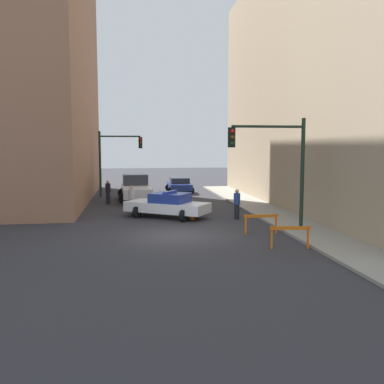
# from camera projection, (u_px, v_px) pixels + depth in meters

# --- Properties ---
(ground_plane) EXTENTS (120.00, 120.00, 0.00)m
(ground_plane) POSITION_uv_depth(u_px,v_px,m) (177.00, 236.00, 19.33)
(ground_plane) COLOR #2D2D33
(sidewalk_right) EXTENTS (2.40, 44.00, 0.12)m
(sidewalk_right) POSITION_uv_depth(u_px,v_px,m) (307.00, 230.00, 20.21)
(sidewalk_right) COLOR gray
(sidewalk_right) RESTS_ON ground_plane
(building_right) EXTENTS (12.00, 28.00, 16.61)m
(building_right) POSITION_uv_depth(u_px,v_px,m) (365.00, 81.00, 28.23)
(building_right) COLOR tan
(building_right) RESTS_ON ground_plane
(traffic_light_near) EXTENTS (3.64, 0.35, 5.20)m
(traffic_light_near) POSITION_uv_depth(u_px,v_px,m) (279.00, 157.00, 19.68)
(traffic_light_near) COLOR black
(traffic_light_near) RESTS_ON sidewalk_right
(traffic_light_far) EXTENTS (3.44, 0.35, 5.20)m
(traffic_light_far) POSITION_uv_depth(u_px,v_px,m) (114.00, 154.00, 33.92)
(traffic_light_far) COLOR black
(traffic_light_far) RESTS_ON ground_plane
(police_car) EXTENTS (4.94, 4.15, 1.52)m
(police_car) POSITION_uv_depth(u_px,v_px,m) (168.00, 205.00, 24.14)
(police_car) COLOR white
(police_car) RESTS_ON ground_plane
(white_truck) EXTENTS (2.78, 5.48, 1.90)m
(white_truck) POSITION_uv_depth(u_px,v_px,m) (136.00, 188.00, 31.74)
(white_truck) COLOR silver
(white_truck) RESTS_ON ground_plane
(parked_car_near) EXTENTS (2.30, 4.31, 1.31)m
(parked_car_near) POSITION_uv_depth(u_px,v_px,m) (179.00, 185.00, 37.24)
(parked_car_near) COLOR navy
(parked_car_near) RESTS_ON ground_plane
(pedestrian_crossing) EXTENTS (0.37, 0.37, 1.66)m
(pedestrian_crossing) POSITION_uv_depth(u_px,v_px,m) (132.00, 199.00, 25.76)
(pedestrian_crossing) COLOR #474C66
(pedestrian_crossing) RESTS_ON ground_plane
(pedestrian_corner) EXTENTS (0.42, 0.42, 1.66)m
(pedestrian_corner) POSITION_uv_depth(u_px,v_px,m) (108.00, 192.00, 29.76)
(pedestrian_corner) COLOR black
(pedestrian_corner) RESTS_ON ground_plane
(pedestrian_sidewalk) EXTENTS (0.50, 0.50, 1.66)m
(pedestrian_sidewalk) POSITION_uv_depth(u_px,v_px,m) (237.00, 204.00, 23.65)
(pedestrian_sidewalk) COLOR black
(pedestrian_sidewalk) RESTS_ON ground_plane
(barrier_front) EXTENTS (1.59, 0.34, 0.90)m
(barrier_front) POSITION_uv_depth(u_px,v_px,m) (290.00, 233.00, 16.80)
(barrier_front) COLOR orange
(barrier_front) RESTS_ON ground_plane
(barrier_mid) EXTENTS (1.60, 0.20, 0.90)m
(barrier_mid) POSITION_uv_depth(u_px,v_px,m) (261.00, 221.00, 19.67)
(barrier_mid) COLOR orange
(barrier_mid) RESTS_ON ground_plane
(traffic_cone) EXTENTS (0.36, 0.36, 0.66)m
(traffic_cone) POSITION_uv_depth(u_px,v_px,m) (193.00, 214.00, 23.39)
(traffic_cone) COLOR black
(traffic_cone) RESTS_ON ground_plane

